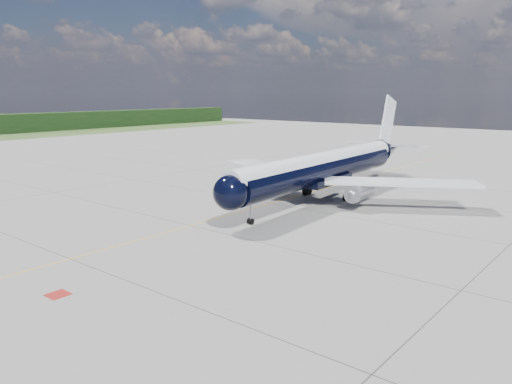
% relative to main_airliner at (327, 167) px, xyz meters
% --- Properties ---
extents(ground, '(320.00, 320.00, 0.00)m').
position_rel_main_airliner_xyz_m(ground, '(-3.91, -3.06, -4.51)').
color(ground, gray).
rests_on(ground, ground).
extents(taxiway_centerline, '(0.16, 160.00, 0.01)m').
position_rel_main_airliner_xyz_m(taxiway_centerline, '(-3.91, -8.06, -4.50)').
color(taxiway_centerline, '#FBAC0D').
rests_on(taxiway_centerline, ground).
extents(red_marking, '(1.60, 1.60, 0.01)m').
position_rel_main_airliner_xyz_m(red_marking, '(2.89, -43.06, -4.50)').
color(red_marking, maroon).
rests_on(red_marking, ground).
extents(main_airliner, '(41.26, 50.28, 14.52)m').
position_rel_main_airliner_xyz_m(main_airliner, '(0.00, 0.00, 0.00)').
color(main_airliner, black).
rests_on(main_airliner, ground).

